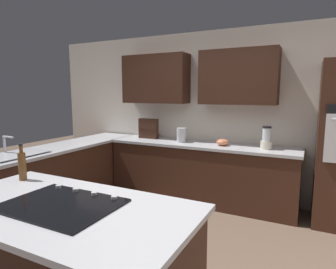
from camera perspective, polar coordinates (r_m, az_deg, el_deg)
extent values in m
plane|color=brown|center=(3.11, -3.84, -23.72)|extent=(14.00, 14.00, 0.00)
cube|color=silver|center=(4.59, 9.38, 3.81)|extent=(6.00, 0.10, 2.60)
cube|color=#381E14|center=(4.26, 13.91, 11.10)|extent=(1.10, 0.34, 0.78)
cube|color=#381E14|center=(4.75, -2.49, 11.02)|extent=(1.10, 0.34, 0.78)
cube|color=#381E14|center=(4.42, 6.39, -7.79)|extent=(2.80, 0.60, 0.86)
cube|color=#B2B2B7|center=(4.32, 6.48, -2.04)|extent=(2.84, 0.64, 0.04)
cube|color=#381E14|center=(4.41, -21.13, -8.33)|extent=(0.60, 2.90, 0.86)
cube|color=#B2B2B7|center=(4.31, -21.45, -2.58)|extent=(0.64, 2.94, 0.04)
cube|color=#381E14|center=(2.31, -20.04, -24.10)|extent=(1.78, 0.89, 0.86)
cube|color=#B2B2B7|center=(2.11, -20.66, -13.67)|extent=(1.86, 0.97, 0.04)
cube|color=#515456|center=(4.02, -26.25, -3.20)|extent=(0.40, 0.30, 0.02)
cube|color=#515456|center=(3.83, -30.29, -4.02)|extent=(0.40, 0.30, 0.02)
cube|color=#B7BABF|center=(3.92, -28.23, -3.47)|extent=(0.46, 0.70, 0.01)
cylinder|color=#B7BABF|center=(4.07, -29.95, -1.87)|extent=(0.03, 0.03, 0.22)
cylinder|color=#B7BABF|center=(3.99, -29.43, -0.42)|extent=(0.18, 0.02, 0.02)
cube|color=black|center=(2.10, -20.70, -12.99)|extent=(0.76, 0.56, 0.01)
cylinder|color=#B2B2B7|center=(2.08, -10.75, -12.29)|extent=(0.04, 0.04, 0.02)
cylinder|color=#B2B2B7|center=(2.19, -14.58, -11.37)|extent=(0.04, 0.04, 0.02)
cylinder|color=#B2B2B7|center=(2.30, -18.02, -10.49)|extent=(0.04, 0.04, 0.02)
cylinder|color=#B2B2B7|center=(2.43, -21.10, -9.67)|extent=(0.04, 0.04, 0.02)
cylinder|color=beige|center=(4.06, 19.08, -2.03)|extent=(0.15, 0.15, 0.11)
cylinder|color=silver|center=(4.04, 19.18, -0.02)|extent=(0.11, 0.11, 0.18)
cylinder|color=black|center=(4.02, 19.25, 1.41)|extent=(0.12, 0.12, 0.03)
ellipsoid|color=#CC724C|center=(4.17, 10.89, -1.53)|extent=(0.18, 0.18, 0.10)
cube|color=#381E14|center=(4.76, -3.95, 1.21)|extent=(0.33, 0.10, 0.33)
cube|color=#381E14|center=(4.71, -4.29, 1.13)|extent=(0.32, 0.02, 0.02)
cylinder|color=#B7BABF|center=(4.38, 2.71, -0.12)|extent=(0.15, 0.15, 0.22)
cylinder|color=brown|center=(2.78, -27.20, -5.73)|extent=(0.06, 0.06, 0.24)
cylinder|color=brown|center=(2.75, -27.40, -2.69)|extent=(0.03, 0.03, 0.06)
cylinder|color=black|center=(2.74, -27.46, -1.87)|extent=(0.03, 0.03, 0.02)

